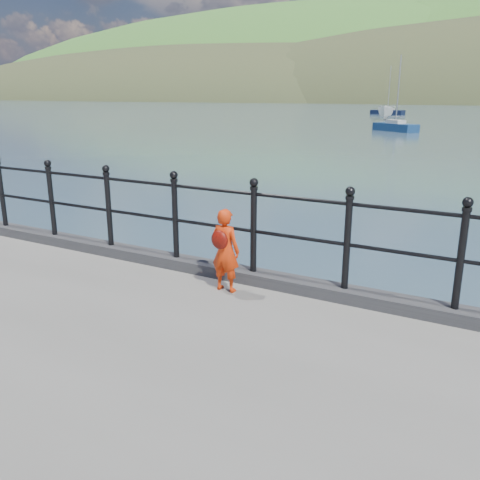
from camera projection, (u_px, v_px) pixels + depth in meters
The scene contains 7 objects.
ground at pixel (220, 337), 7.20m from camera, with size 600.00×600.00×0.00m, color #2D4251.
kerb at pixel (213, 269), 6.78m from camera, with size 60.00×0.30×0.15m, color #28282B.
railing at pixel (213, 214), 6.57m from camera, with size 18.11×0.11×1.20m.
child at pixel (225, 250), 6.10m from camera, with size 0.38×0.31×1.03m.
launch_white at pixel (386, 113), 64.54m from camera, with size 1.79×4.77×1.84m, color silver.
sailboat_port at pixel (395, 128), 45.57m from camera, with size 4.49×3.69×6.70m.
sailboat_left at pixel (387, 112), 80.85m from camera, with size 5.48×2.69×7.59m.
Camera 1 is at (3.42, -5.57, 3.34)m, focal length 38.00 mm.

